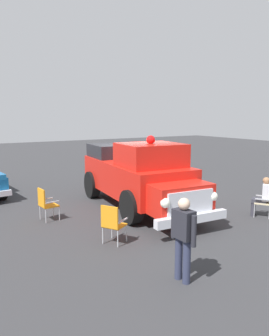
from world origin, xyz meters
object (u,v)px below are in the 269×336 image
object	(u,v)px
spectator_seated	(263,195)
spectator_standing	(183,234)
lawn_chair_by_car	(112,222)
vintage_fire_truck	(137,174)
lawn_chair_near_truck	(267,199)
lawn_chair_spare	(45,202)

from	to	relation	value
spectator_seated	spectator_standing	distance (m)	5.15
lawn_chair_by_car	spectator_standing	size ratio (longest dim) A/B	0.61
vintage_fire_truck	lawn_chair_near_truck	bearing A→B (deg)	43.31
lawn_chair_spare	spectator_seated	world-z (taller)	spectator_seated
lawn_chair_by_car	spectator_seated	size ratio (longest dim) A/B	0.79
vintage_fire_truck	lawn_chair_spare	xyz separation A→B (m)	(-0.18, -3.21, -0.61)
lawn_chair_near_truck	spectator_seated	bearing A→B (deg)	-144.74
lawn_chair_near_truck	lawn_chair_spare	xyz separation A→B (m)	(-3.28, -6.13, 0.00)
vintage_fire_truck	lawn_chair_near_truck	xyz separation A→B (m)	(3.10, 2.92, -0.61)
lawn_chair_by_car	lawn_chair_spare	world-z (taller)	same
lawn_chair_spare	spectator_seated	xyz separation A→B (m)	(3.17, 6.06, 0.11)
lawn_chair_near_truck	lawn_chair_spare	bearing A→B (deg)	-118.16
lawn_chair_near_truck	lawn_chair_spare	distance (m)	6.96
lawn_chair_by_car	spectator_seated	world-z (taller)	spectator_seated
spectator_seated	lawn_chair_by_car	bearing A→B (deg)	-95.39
lawn_chair_by_car	spectator_standing	bearing A→B (deg)	8.41
spectator_standing	lawn_chair_by_car	bearing A→B (deg)	-171.59
lawn_chair_spare	spectator_standing	bearing A→B (deg)	14.04
lawn_chair_by_car	lawn_chair_near_truck	bearing A→B (deg)	83.52
lawn_chair_near_truck	spectator_seated	size ratio (longest dim) A/B	0.79
lawn_chair_spare	spectator_standing	xyz separation A→B (m)	(5.01, 1.25, 0.37)
vintage_fire_truck	lawn_chair_by_car	xyz separation A→B (m)	(2.51, -2.30, -0.61)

